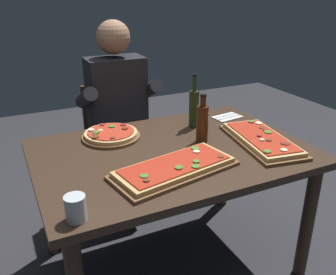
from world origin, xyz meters
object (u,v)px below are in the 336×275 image
Objects in this scene: tumbler_near_camera at (76,208)px; seated_diner at (119,110)px; pizza_round_far at (111,135)px; oil_bottle_amber at (202,123)px; diner_chair at (116,138)px; pizza_rectangular_front at (175,168)px; wine_bottle_dark at (194,107)px; pizza_rectangular_left at (262,140)px; dining_table at (172,166)px.

seated_diner is at bearing 64.21° from tumbler_near_camera.
oil_bottle_amber reaches higher than pizza_round_far.
oil_bottle_amber is at bearing -74.39° from diner_chair.
oil_bottle_amber is (0.29, 0.25, 0.09)m from pizza_rectangular_front.
pizza_round_far is 0.37× the size of diner_chair.
oil_bottle_amber is 0.94m from diner_chair.
pizza_round_far is 0.51m from oil_bottle_amber.
seated_diner is (0.55, 1.13, -0.05)m from tumbler_near_camera.
seated_diner is (-0.30, 0.49, -0.12)m from wine_bottle_dark.
wine_bottle_dark is at bearing 36.97° from tumbler_near_camera.
pizza_round_far is 0.49m from seated_diner.
pizza_round_far is at bearing 149.55° from pizza_rectangular_left.
pizza_rectangular_left is 0.34m from oil_bottle_amber.
pizza_rectangular_front is at bearing -74.34° from pizza_round_far.
pizza_rectangular_front is at bearing -139.44° from oil_bottle_amber.
pizza_rectangular_left is at bearing -15.50° from dining_table.
pizza_rectangular_front is 0.52m from tumbler_near_camera.
seated_diner reaches higher than pizza_round_far.
wine_bottle_dark is at bearing 52.33° from pizza_rectangular_front.
dining_table is 0.74m from seated_diner.
wine_bottle_dark is (0.26, 0.24, 0.22)m from dining_table.
dining_table is 14.14× the size of tumbler_near_camera.
tumbler_near_camera is at bearing -113.60° from diner_chair.
dining_table is 0.28m from oil_bottle_amber.
pizza_rectangular_left reaches higher than dining_table.
oil_bottle_amber is 0.89m from tumbler_near_camera.
pizza_rectangular_front is 1.94× the size of pizza_round_far.
pizza_round_far is 1.20× the size of oil_bottle_amber.
seated_diner reaches higher than oil_bottle_amber.
dining_table is at bearing -50.31° from pizza_round_far.
seated_diner reaches higher than tumbler_near_camera.
diner_chair is (-0.04, 0.86, -0.16)m from dining_table.
wine_bottle_dark is 0.37× the size of diner_chair.
oil_bottle_amber is at bearing 40.56° from pizza_rectangular_front.
seated_diner is (0.20, 0.45, -0.02)m from pizza_round_far.
pizza_rectangular_front reaches higher than dining_table.
oil_bottle_amber is (-0.28, 0.16, 0.09)m from pizza_rectangular_left.
dining_table is at bearing -87.32° from diner_chair.
oil_bottle_amber is at bearing -31.45° from pizza_round_far.
pizza_rectangular_left is at bearing -62.42° from diner_chair.
dining_table is 1.61× the size of diner_chair.
wine_bottle_dark is at bearing -63.52° from diner_chair.
diner_chair is (0.06, 1.08, -0.27)m from pizza_rectangular_front.
wine_bottle_dark reaches higher than diner_chair.
diner_chair is (-0.30, 0.61, -0.37)m from wine_bottle_dark.
seated_diner is at bearing 93.11° from dining_table.
wine_bottle_dark is 3.25× the size of tumbler_near_camera.
pizza_rectangular_left is (0.48, -0.13, 0.12)m from dining_table.
tumbler_near_camera reaches higher than pizza_rectangular_left.
tumbler_near_camera is at bearing -151.64° from oil_bottle_amber.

